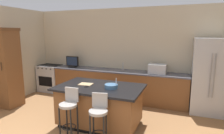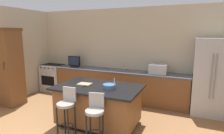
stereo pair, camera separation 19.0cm
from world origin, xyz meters
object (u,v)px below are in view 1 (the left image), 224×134
tv_monitor (72,62)px  fruit_bowl (111,86)px  kitchen_island (100,105)px  cabinet_tower (6,67)px  bar_stool_right (99,115)px  bar_stool_left (69,109)px  refrigerator (210,76)px  microwave (157,69)px  cutting_board (86,84)px  cell_phone (87,86)px  range_oven (51,78)px

tv_monitor → fruit_bowl: bearing=-39.8°
kitchen_island → cabinet_tower: (-2.88, 0.11, 0.67)m
cabinet_tower → bar_stool_right: (3.19, -0.83, -0.56)m
bar_stool_left → tv_monitor: bearing=119.2°
refrigerator → microwave: 1.33m
cutting_board → refrigerator: bearing=31.5°
tv_monitor → bar_stool_right: bearing=-49.0°
cabinet_tower → refrigerator: bearing=16.5°
bar_stool_right → tv_monitor: bearing=118.1°
fruit_bowl → cell_phone: size_ratio=1.86×
tv_monitor → cutting_board: size_ratio=1.48×
refrigerator → cutting_board: (-2.68, -1.64, -0.06)m
tv_monitor → cutting_board: bearing=-49.4°
microwave → tv_monitor: bearing=-178.9°
cabinet_tower → fruit_bowl: size_ratio=7.82×
refrigerator → range_oven: size_ratio=2.05×
refrigerator → bar_stool_right: 3.14m
refrigerator → bar_stool_left: (-2.64, -2.37, -0.36)m
kitchen_island → tv_monitor: tv_monitor is taller
range_oven → microwave: (3.71, 0.00, 0.59)m
bar_stool_right → refrigerator: bearing=36.8°
fruit_bowl → cutting_board: (-0.64, 0.06, -0.03)m
tv_monitor → bar_stool_right: tv_monitor is taller
range_oven → cabinet_tower: (-0.16, -1.61, 0.67)m
tv_monitor → microwave: bearing=1.1°
bar_stool_left → cell_phone: size_ratio=6.70×
bar_stool_left → microwave: bearing=59.8°
bar_stool_left → fruit_bowl: bar_stool_left is taller
tv_monitor → bar_stool_left: bearing=-58.7°
kitchen_island → cabinet_tower: bearing=177.9°
refrigerator → cell_phone: bearing=-145.7°
bar_stool_left → cell_phone: bar_stool_left is taller
range_oven → bar_stool_right: size_ratio=0.97×
range_oven → bar_stool_left: bearing=-45.5°
cell_phone → cutting_board: 0.15m
bar_stool_left → cutting_board: bar_stool_left is taller
tv_monitor → cutting_board: (1.42, -1.65, -0.18)m
cabinet_tower → bar_stool_left: size_ratio=2.17×
refrigerator → cell_phone: size_ratio=12.87×
fruit_bowl → cell_phone: (-0.55, -0.07, -0.04)m
range_oven → bar_stool_right: bar_stool_right is taller
kitchen_island → fruit_bowl: (0.29, -0.05, 0.48)m
kitchen_island → refrigerator: 2.89m
refrigerator → microwave: size_ratio=4.02×
range_oven → cutting_board: (2.37, -1.71, 0.44)m
refrigerator → tv_monitor: refrigerator is taller
microwave → cell_phone: bearing=-124.4°
bar_stool_right → range_oven: bearing=128.2°
range_oven → cabinet_tower: bearing=-95.8°
kitchen_island → fruit_bowl: bearing=-9.1°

